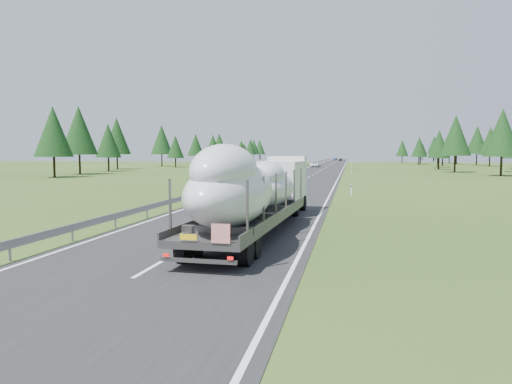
% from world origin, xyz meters
% --- Properties ---
extents(ground, '(400.00, 400.00, 0.00)m').
position_xyz_m(ground, '(0.00, 0.00, 0.00)').
color(ground, '#2D4517').
rests_on(ground, ground).
extents(road_surface, '(10.00, 400.00, 0.02)m').
position_xyz_m(road_surface, '(0.00, 100.00, 0.01)').
color(road_surface, black).
rests_on(road_surface, ground).
extents(guardrail, '(0.10, 400.00, 0.76)m').
position_xyz_m(guardrail, '(-5.30, 99.94, 0.60)').
color(guardrail, slate).
rests_on(guardrail, ground).
extents(marker_posts, '(0.13, 350.08, 1.00)m').
position_xyz_m(marker_posts, '(6.50, 155.00, 0.54)').
color(marker_posts, silver).
rests_on(marker_posts, ground).
extents(highway_sign, '(0.08, 0.90, 2.60)m').
position_xyz_m(highway_sign, '(7.20, 80.00, 1.81)').
color(highway_sign, slate).
rests_on(highway_sign, ground).
extents(tree_line_right, '(27.88, 312.12, 12.44)m').
position_xyz_m(tree_line_right, '(40.08, 107.38, 6.75)').
color(tree_line_right, black).
rests_on(tree_line_right, ground).
extents(tree_line_left, '(15.09, 312.70, 12.51)m').
position_xyz_m(tree_line_left, '(-43.85, 125.04, 6.96)').
color(tree_line_left, black).
rests_on(tree_line_left, ground).
extents(boat_truck, '(3.34, 19.59, 4.13)m').
position_xyz_m(boat_truck, '(2.13, 7.60, 2.16)').
color(boat_truck, silver).
rests_on(boat_truck, ground).
extents(distant_van, '(2.94, 5.48, 1.46)m').
position_xyz_m(distant_van, '(-3.17, 120.94, 0.73)').
color(distant_van, white).
rests_on(distant_van, ground).
extents(distant_car_dark, '(1.79, 4.03, 1.35)m').
position_xyz_m(distant_car_dark, '(1.40, 235.02, 0.67)').
color(distant_car_dark, black).
rests_on(distant_car_dark, ground).
extents(distant_car_blue, '(1.98, 4.70, 1.51)m').
position_xyz_m(distant_car_blue, '(-1.56, 251.11, 0.76)').
color(distant_car_blue, '#15273D').
rests_on(distant_car_blue, ground).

